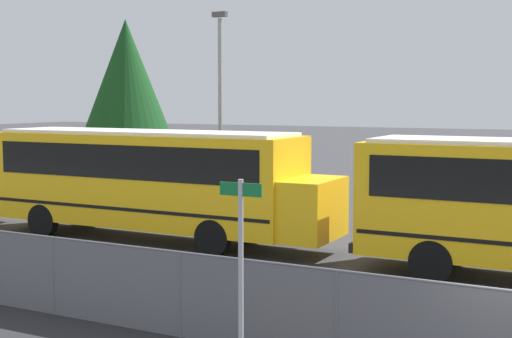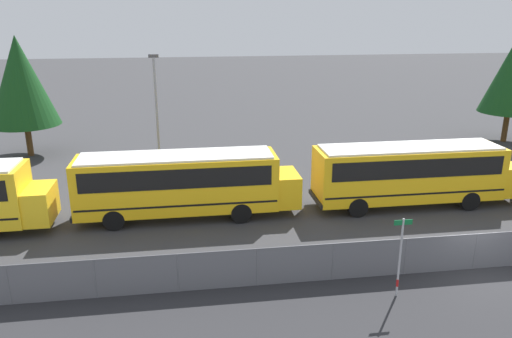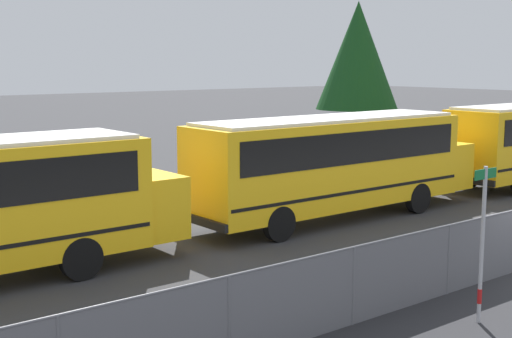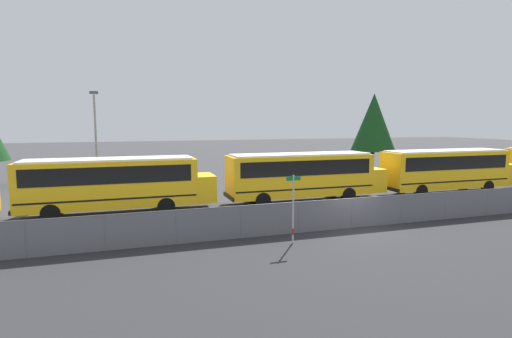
% 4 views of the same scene
% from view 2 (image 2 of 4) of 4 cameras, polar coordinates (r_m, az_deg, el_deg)
% --- Properties ---
extents(ground_plane, '(200.00, 200.00, 0.00)m').
position_cam_2_polar(ground_plane, '(23.18, 23.49, -10.40)').
color(ground_plane, '#38383A').
extents(fence, '(97.65, 0.07, 1.61)m').
position_cam_2_polar(fence, '(22.82, 23.75, -8.57)').
color(fence, '#9EA0A5').
rests_on(fence, ground_plane).
extents(school_bus_2, '(11.46, 2.58, 3.41)m').
position_cam_2_polar(school_bus_2, '(25.77, -8.43, -1.31)').
color(school_bus_2, yellow).
rests_on(school_bus_2, ground_plane).
extents(school_bus_3, '(11.46, 2.58, 3.41)m').
position_cam_2_polar(school_bus_3, '(28.38, 17.44, -0.17)').
color(school_bus_3, yellow).
rests_on(school_bus_3, ground_plane).
extents(street_sign, '(0.70, 0.09, 3.18)m').
position_cam_2_polar(street_sign, '(19.46, 16.14, -9.52)').
color(street_sign, '#B7B7BC').
rests_on(street_sign, ground_plane).
extents(light_pole, '(0.60, 0.24, 7.81)m').
position_cam_2_polar(light_pole, '(31.72, -11.26, 6.39)').
color(light_pole, gray).
rests_on(light_pole, ground_plane).
extents(tree_1, '(4.90, 4.90, 8.70)m').
position_cam_2_polar(tree_1, '(39.74, -25.31, 9.07)').
color(tree_1, '#51381E').
rests_on(tree_1, ground_plane).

